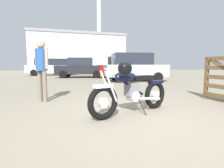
% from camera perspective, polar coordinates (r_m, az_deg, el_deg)
% --- Properties ---
extents(ground_plane, '(80.00, 80.00, 0.00)m').
position_cam_1_polar(ground_plane, '(3.46, 9.43, -10.55)').
color(ground_plane, gray).
extents(vintage_motorcycle, '(1.94, 1.07, 1.07)m').
position_cam_1_polar(vintage_motorcycle, '(3.51, 6.35, -2.05)').
color(vintage_motorcycle, black).
rests_on(vintage_motorcycle, ground_plane).
extents(bystander, '(0.37, 0.32, 1.66)m').
position_cam_1_polar(bystander, '(5.07, -22.21, 5.96)').
color(bystander, '#706656').
rests_on(bystander, ground_plane).
extents(red_hatchback_near, '(4.11, 2.28, 1.78)m').
position_cam_1_polar(red_hatchback_near, '(14.80, 3.39, 5.68)').
color(red_hatchback_near, black).
rests_on(red_hatchback_near, ground_plane).
extents(pale_sedan_back, '(4.43, 2.46, 1.67)m').
position_cam_1_polar(pale_sedan_back, '(15.13, -10.11, 5.29)').
color(pale_sedan_back, black).
rests_on(pale_sedan_back, ground_plane).
extents(blue_hatchback_right, '(3.99, 1.99, 1.78)m').
position_cam_1_polar(blue_hatchback_right, '(11.27, 7.29, 5.57)').
color(blue_hatchback_right, black).
rests_on(blue_hatchback_right, ground_plane).
extents(white_estate_far, '(4.70, 1.98, 1.74)m').
position_cam_1_polar(white_estate_far, '(19.40, -19.27, 5.48)').
color(white_estate_far, black).
rests_on(white_estate_far, ground_plane).
extents(industrial_building, '(20.75, 10.55, 17.30)m').
position_cam_1_polar(industrial_building, '(40.70, -11.09, 10.24)').
color(industrial_building, '#B2B2B7').
rests_on(industrial_building, ground_plane).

